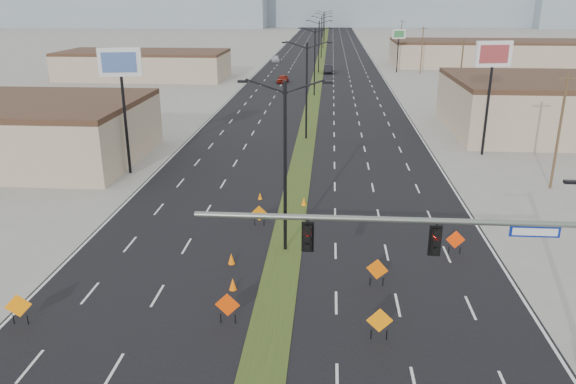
# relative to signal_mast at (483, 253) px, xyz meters

# --- Properties ---
(ground) EXTENTS (600.00, 600.00, 0.00)m
(ground) POSITION_rel_signal_mast_xyz_m (-8.56, -2.00, -4.79)
(ground) COLOR gray
(ground) RESTS_ON ground
(road_surface) EXTENTS (25.00, 400.00, 0.02)m
(road_surface) POSITION_rel_signal_mast_xyz_m (-8.56, 98.00, -4.79)
(road_surface) COLOR black
(road_surface) RESTS_ON ground
(median_strip) EXTENTS (2.00, 400.00, 0.04)m
(median_strip) POSITION_rel_signal_mast_xyz_m (-8.56, 98.00, -4.79)
(median_strip) COLOR #2B4217
(median_strip) RESTS_ON ground
(building_sw_far) EXTENTS (30.00, 14.00, 4.50)m
(building_sw_far) POSITION_rel_signal_mast_xyz_m (-40.56, 83.00, -2.54)
(building_sw_far) COLOR tan
(building_sw_far) RESTS_ON ground
(building_se_far) EXTENTS (44.00, 16.00, 5.00)m
(building_se_far) POSITION_rel_signal_mast_xyz_m (29.44, 108.00, -2.29)
(building_se_far) COLOR tan
(building_se_far) RESTS_ON ground
(mesa_west) EXTENTS (180.00, 50.00, 22.00)m
(mesa_west) POSITION_rel_signal_mast_xyz_m (-128.56, 278.00, 6.21)
(mesa_west) COLOR #8293A1
(mesa_west) RESTS_ON ground
(signal_mast) EXTENTS (16.30, 0.60, 8.00)m
(signal_mast) POSITION_rel_signal_mast_xyz_m (0.00, 0.00, 0.00)
(signal_mast) COLOR slate
(signal_mast) RESTS_ON ground
(streetlight_0) EXTENTS (5.15, 0.24, 10.02)m
(streetlight_0) POSITION_rel_signal_mast_xyz_m (-8.56, 10.00, 0.63)
(streetlight_0) COLOR black
(streetlight_0) RESTS_ON ground
(streetlight_1) EXTENTS (5.15, 0.24, 10.02)m
(streetlight_1) POSITION_rel_signal_mast_xyz_m (-8.56, 38.00, 0.63)
(streetlight_1) COLOR black
(streetlight_1) RESTS_ON ground
(streetlight_2) EXTENTS (5.15, 0.24, 10.02)m
(streetlight_2) POSITION_rel_signal_mast_xyz_m (-8.56, 66.00, 0.63)
(streetlight_2) COLOR black
(streetlight_2) RESTS_ON ground
(streetlight_3) EXTENTS (5.15, 0.24, 10.02)m
(streetlight_3) POSITION_rel_signal_mast_xyz_m (-8.56, 94.00, 0.63)
(streetlight_3) COLOR black
(streetlight_3) RESTS_ON ground
(streetlight_4) EXTENTS (5.15, 0.24, 10.02)m
(streetlight_4) POSITION_rel_signal_mast_xyz_m (-8.56, 122.00, 0.63)
(streetlight_4) COLOR black
(streetlight_4) RESTS_ON ground
(streetlight_5) EXTENTS (5.15, 0.24, 10.02)m
(streetlight_5) POSITION_rel_signal_mast_xyz_m (-8.56, 150.00, 0.63)
(streetlight_5) COLOR black
(streetlight_5) RESTS_ON ground
(streetlight_6) EXTENTS (5.15, 0.24, 10.02)m
(streetlight_6) POSITION_rel_signal_mast_xyz_m (-8.56, 178.00, 0.63)
(streetlight_6) COLOR black
(streetlight_6) RESTS_ON ground
(utility_pole_0) EXTENTS (1.60, 0.20, 9.00)m
(utility_pole_0) POSITION_rel_signal_mast_xyz_m (11.44, 23.00, -0.12)
(utility_pole_0) COLOR #4C3823
(utility_pole_0) RESTS_ON ground
(utility_pole_1) EXTENTS (1.60, 0.20, 9.00)m
(utility_pole_1) POSITION_rel_signal_mast_xyz_m (11.44, 58.00, -0.12)
(utility_pole_1) COLOR #4C3823
(utility_pole_1) RESTS_ON ground
(utility_pole_2) EXTENTS (1.60, 0.20, 9.00)m
(utility_pole_2) POSITION_rel_signal_mast_xyz_m (11.44, 93.00, -0.12)
(utility_pole_2) COLOR #4C3823
(utility_pole_2) RESTS_ON ground
(utility_pole_3) EXTENTS (1.60, 0.20, 9.00)m
(utility_pole_3) POSITION_rel_signal_mast_xyz_m (11.44, 128.00, -0.12)
(utility_pole_3) COLOR #4C3823
(utility_pole_3) RESTS_ON ground
(car_left) EXTENTS (2.08, 4.20, 1.38)m
(car_left) POSITION_rel_signal_mast_xyz_m (-14.51, 79.22, -4.10)
(car_left) COLOR maroon
(car_left) RESTS_ON ground
(car_mid) EXTENTS (1.82, 4.90, 1.60)m
(car_mid) POSITION_rel_signal_mast_xyz_m (-6.56, 93.20, -3.99)
(car_mid) COLOR black
(car_mid) RESTS_ON ground
(car_far) EXTENTS (2.29, 4.67, 1.31)m
(car_far) POSITION_rel_signal_mast_xyz_m (-19.01, 112.49, -4.14)
(car_far) COLOR silver
(car_far) RESTS_ON ground
(construction_sign_0) EXTENTS (1.11, 0.43, 1.55)m
(construction_sign_0) POSITION_rel_signal_mast_xyz_m (-20.06, 1.00, -3.88)
(construction_sign_0) COLOR orange
(construction_sign_0) RESTS_ON ground
(construction_sign_1) EXTENTS (1.16, 0.06, 1.54)m
(construction_sign_1) POSITION_rel_signal_mast_xyz_m (-10.56, 1.81, -3.89)
(construction_sign_1) COLOR #DF3D04
(construction_sign_1) RESTS_ON ground
(construction_sign_2) EXTENTS (1.06, 0.08, 1.41)m
(construction_sign_2) POSITION_rel_signal_mast_xyz_m (-10.56, 13.57, -3.97)
(construction_sign_2) COLOR orange
(construction_sign_2) RESTS_ON ground
(construction_sign_3) EXTENTS (1.17, 0.12, 1.55)m
(construction_sign_3) POSITION_rel_signal_mast_xyz_m (-3.71, 1.00, -3.88)
(construction_sign_3) COLOR orange
(construction_sign_3) RESTS_ON ground
(construction_sign_4) EXTENTS (1.11, 0.36, 1.53)m
(construction_sign_4) POSITION_rel_signal_mast_xyz_m (-3.45, 5.93, -3.90)
(construction_sign_4) COLOR #E05A04
(construction_sign_4) RESTS_ON ground
(construction_sign_5) EXTENTS (1.11, 0.06, 1.47)m
(construction_sign_5) POSITION_rel_signal_mast_xyz_m (1.40, 10.15, -3.93)
(construction_sign_5) COLOR #F63805
(construction_sign_5) RESTS_ON ground
(cone_0) EXTENTS (0.42, 0.42, 0.66)m
(cone_0) POSITION_rel_signal_mast_xyz_m (-11.43, 7.85, -4.46)
(cone_0) COLOR orange
(cone_0) RESTS_ON ground
(cone_1) EXTENTS (0.49, 0.49, 0.67)m
(cone_1) POSITION_rel_signal_mast_xyz_m (-10.86, 4.92, -4.46)
(cone_1) COLOR #FF6805
(cone_1) RESTS_ON ground
(cone_2) EXTENTS (0.53, 0.53, 0.68)m
(cone_2) POSITION_rel_signal_mast_xyz_m (-7.80, 17.51, -4.45)
(cone_2) COLOR orange
(cone_2) RESTS_ON ground
(cone_3) EXTENTS (0.39, 0.39, 0.54)m
(cone_3) POSITION_rel_signal_mast_xyz_m (-11.13, 18.64, -4.52)
(cone_3) COLOR orange
(cone_3) RESTS_ON ground
(pole_sign_west) EXTENTS (3.41, 1.07, 10.47)m
(pole_sign_west) POSITION_rel_signal_mast_xyz_m (-23.09, 24.53, 3.81)
(pole_sign_west) COLOR black
(pole_sign_west) RESTS_ON ground
(pole_sign_east_near) EXTENTS (3.44, 1.14, 10.58)m
(pole_sign_east_near) POSITION_rel_signal_mast_xyz_m (8.58, 32.83, 3.91)
(pole_sign_east_near) COLOR black
(pole_sign_east_near) RESTS_ON ground
(pole_sign_east_far) EXTENTS (2.66, 1.33, 8.36)m
(pole_sign_east_far) POSITION_rel_signal_mast_xyz_m (7.13, 95.46, 1.96)
(pole_sign_east_far) COLOR black
(pole_sign_east_far) RESTS_ON ground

